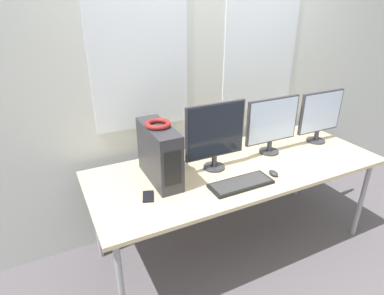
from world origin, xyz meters
TOP-DOWN VIEW (x-y plane):
  - ground_plane at (0.00, 0.00)m, footprint 14.00×14.00m
  - wall_back at (0.00, 1.03)m, footprint 8.00×0.07m
  - desk at (0.00, 0.45)m, footprint 2.26×0.90m
  - pc_tower at (-0.61, 0.53)m, footprint 0.16×0.48m
  - headphones at (-0.61, 0.53)m, footprint 0.17×0.17m
  - monitor_main at (-0.19, 0.50)m, footprint 0.47×0.16m
  - monitor_right_near at (0.36, 0.53)m, footprint 0.48×0.16m
  - monitor_right_far at (0.88, 0.52)m, footprint 0.45×0.16m
  - keyboard at (-0.14, 0.20)m, footprint 0.45×0.17m
  - mouse at (0.14, 0.21)m, footprint 0.05×0.08m
  - cell_phone at (-0.76, 0.34)m, footprint 0.11×0.14m

SIDE VIEW (x-z plane):
  - ground_plane at x=0.00m, z-range 0.00..0.00m
  - desk at x=0.00m, z-range 0.34..1.12m
  - cell_phone at x=-0.76m, z-range 0.77..0.78m
  - keyboard at x=-0.14m, z-range 0.77..0.80m
  - mouse at x=0.14m, z-range 0.77..0.81m
  - pc_tower at x=-0.61m, z-range 0.77..1.17m
  - monitor_right_far at x=0.88m, z-range 0.80..1.26m
  - monitor_right_near at x=0.36m, z-range 0.80..1.27m
  - monitor_main at x=-0.19m, z-range 0.80..1.31m
  - headphones at x=-0.61m, z-range 1.17..1.20m
  - wall_back at x=0.00m, z-range 0.00..2.70m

